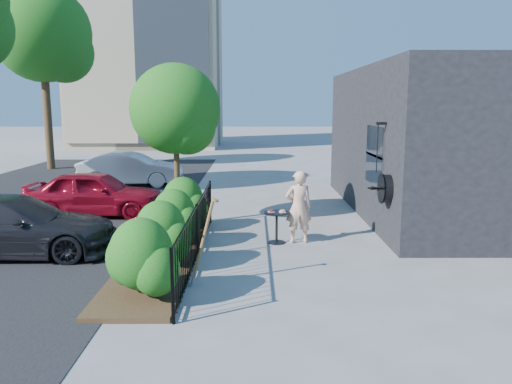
{
  "coord_description": "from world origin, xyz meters",
  "views": [
    {
      "loc": [
        -0.38,
        -9.5,
        3.0
      ],
      "look_at": [
        -0.34,
        0.77,
        1.2
      ],
      "focal_mm": 35.0,
      "sensor_mm": 36.0,
      "label": 1
    }
  ],
  "objects_px": {
    "car_red": "(95,193)",
    "patio_tree": "(178,115)",
    "woman": "(299,207)",
    "car_silver": "(131,169)",
    "shovel": "(201,247)",
    "car_darkgrey": "(13,226)",
    "cafe_table": "(277,222)",
    "street_tree_far": "(43,39)"
  },
  "relations": [
    {
      "from": "patio_tree",
      "to": "cafe_table",
      "type": "xyz_separation_m",
      "value": [
        2.35,
        -1.65,
        -2.28
      ]
    },
    {
      "from": "street_tree_far",
      "to": "car_darkgrey",
      "type": "height_order",
      "value": "street_tree_far"
    },
    {
      "from": "car_red",
      "to": "patio_tree",
      "type": "bearing_deg",
      "value": -113.21
    },
    {
      "from": "car_silver",
      "to": "car_red",
      "type": "bearing_deg",
      "value": -177.39
    },
    {
      "from": "street_tree_far",
      "to": "cafe_table",
      "type": "xyz_separation_m",
      "value": [
        10.05,
        -12.85,
        -5.43
      ]
    },
    {
      "from": "woman",
      "to": "car_red",
      "type": "xyz_separation_m",
      "value": [
        -5.31,
        2.74,
        -0.18
      ]
    },
    {
      "from": "woman",
      "to": "street_tree_far",
      "type": "bearing_deg",
      "value": -56.76
    },
    {
      "from": "car_silver",
      "to": "car_darkgrey",
      "type": "relative_size",
      "value": 0.92
    },
    {
      "from": "cafe_table",
      "to": "car_darkgrey",
      "type": "distance_m",
      "value": 5.41
    },
    {
      "from": "shovel",
      "to": "patio_tree",
      "type": "bearing_deg",
      "value": 102.97
    },
    {
      "from": "car_darkgrey",
      "to": "cafe_table",
      "type": "bearing_deg",
      "value": -83.03
    },
    {
      "from": "street_tree_far",
      "to": "car_silver",
      "type": "distance_m",
      "value": 8.75
    },
    {
      "from": "patio_tree",
      "to": "car_red",
      "type": "height_order",
      "value": "patio_tree"
    },
    {
      "from": "woman",
      "to": "shovel",
      "type": "distance_m",
      "value": 3.22
    },
    {
      "from": "car_darkgrey",
      "to": "street_tree_far",
      "type": "bearing_deg",
      "value": 17.18
    },
    {
      "from": "patio_tree",
      "to": "car_silver",
      "type": "xyz_separation_m",
      "value": [
        -2.76,
        6.28,
        -2.14
      ]
    },
    {
      "from": "cafe_table",
      "to": "shovel",
      "type": "xyz_separation_m",
      "value": [
        -1.37,
        -2.59,
        0.18
      ]
    },
    {
      "from": "shovel",
      "to": "car_darkgrey",
      "type": "distance_m",
      "value": 4.35
    },
    {
      "from": "woman",
      "to": "car_silver",
      "type": "bearing_deg",
      "value": -60.86
    },
    {
      "from": "patio_tree",
      "to": "cafe_table",
      "type": "relative_size",
      "value": 5.28
    },
    {
      "from": "woman",
      "to": "car_darkgrey",
      "type": "xyz_separation_m",
      "value": [
        -5.83,
        -0.87,
        -0.2
      ]
    },
    {
      "from": "shovel",
      "to": "car_darkgrey",
      "type": "bearing_deg",
      "value": 156.05
    },
    {
      "from": "woman",
      "to": "car_red",
      "type": "height_order",
      "value": "woman"
    },
    {
      "from": "woman",
      "to": "car_silver",
      "type": "xyz_separation_m",
      "value": [
        -5.59,
        7.89,
        -0.17
      ]
    },
    {
      "from": "street_tree_far",
      "to": "car_red",
      "type": "distance_m",
      "value": 12.51
    },
    {
      "from": "shovel",
      "to": "woman",
      "type": "bearing_deg",
      "value": 54.91
    },
    {
      "from": "cafe_table",
      "to": "woman",
      "type": "distance_m",
      "value": 0.57
    },
    {
      "from": "cafe_table",
      "to": "car_red",
      "type": "height_order",
      "value": "car_red"
    },
    {
      "from": "patio_tree",
      "to": "street_tree_far",
      "type": "bearing_deg",
      "value": 124.51
    },
    {
      "from": "car_red",
      "to": "shovel",
      "type": "bearing_deg",
      "value": -145.84
    },
    {
      "from": "street_tree_far",
      "to": "woman",
      "type": "bearing_deg",
      "value": -50.58
    },
    {
      "from": "street_tree_far",
      "to": "cafe_table",
      "type": "bearing_deg",
      "value": -51.97
    },
    {
      "from": "patio_tree",
      "to": "car_darkgrey",
      "type": "relative_size",
      "value": 0.95
    },
    {
      "from": "car_darkgrey",
      "to": "woman",
      "type": "bearing_deg",
      "value": -83.34
    },
    {
      "from": "patio_tree",
      "to": "woman",
      "type": "bearing_deg",
      "value": -29.63
    },
    {
      "from": "street_tree_far",
      "to": "car_darkgrey",
      "type": "distance_m",
      "value": 15.4
    },
    {
      "from": "shovel",
      "to": "car_darkgrey",
      "type": "relative_size",
      "value": 0.37
    },
    {
      "from": "street_tree_far",
      "to": "car_silver",
      "type": "bearing_deg",
      "value": -44.89
    },
    {
      "from": "car_red",
      "to": "car_silver",
      "type": "distance_m",
      "value": 5.15
    },
    {
      "from": "woman",
      "to": "car_silver",
      "type": "distance_m",
      "value": 9.67
    },
    {
      "from": "patio_tree",
      "to": "car_darkgrey",
      "type": "height_order",
      "value": "patio_tree"
    },
    {
      "from": "shovel",
      "to": "car_red",
      "type": "bearing_deg",
      "value": 122.77
    }
  ]
}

